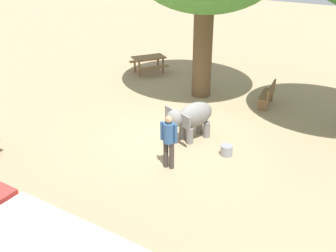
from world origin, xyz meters
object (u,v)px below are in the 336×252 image
(picnic_table_near, at_px, (149,61))
(wooden_bench, at_px, (268,94))
(elephant, at_px, (191,117))
(feed_bucket, at_px, (227,150))
(person_handler, at_px, (169,138))

(picnic_table_near, bearing_deg, wooden_bench, 116.32)
(elephant, height_order, picnic_table_near, elephant)
(feed_bucket, bearing_deg, picnic_table_near, -39.43)
(person_handler, relative_size, wooden_bench, 1.13)
(elephant, bearing_deg, wooden_bench, -175.67)
(person_handler, bearing_deg, feed_bucket, -43.29)
(elephant, bearing_deg, picnic_table_near, -113.61)
(wooden_bench, bearing_deg, picnic_table_near, 74.23)
(elephant, bearing_deg, feed_bucket, 99.03)
(person_handler, xyz_separation_m, wooden_bench, (-0.92, -5.78, -0.48))
(feed_bucket, bearing_deg, person_handler, 53.18)
(wooden_bench, distance_m, picnic_table_near, 6.21)
(elephant, relative_size, picnic_table_near, 0.85)
(wooden_bench, xyz_separation_m, feed_bucket, (-0.20, 4.29, -0.31))
(feed_bucket, bearing_deg, elephant, -12.22)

